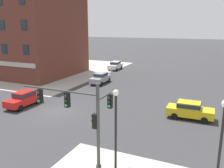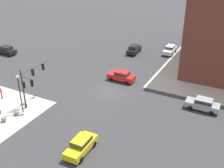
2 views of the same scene
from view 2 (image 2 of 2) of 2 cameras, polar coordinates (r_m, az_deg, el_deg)
The scene contains 12 objects.
ground_plane at distance 41.70m, azimuth -0.80°, elevation -1.73°, with size 320.00×320.00×0.00m, color #38383A.
traffic_signal_main at distance 38.54m, azimuth -16.57°, elevation 0.47°, with size 5.62×2.09×5.67m.
bollard_sphere_curb_a at distance 38.26m, azimuth -18.98°, elevation -5.64°, with size 0.66×0.66×0.66m, color gray.
bollard_sphere_curb_b at distance 37.48m, azimuth -21.33°, elevation -6.79°, with size 0.66×0.66×0.66m, color gray.
pedestrian_with_bag at distance 42.70m, azimuth -21.80°, elevation -1.56°, with size 0.35×0.48×1.76m.
street_lamp_corner_near at distance 37.27m, azimuth -18.45°, elevation -1.09°, with size 0.36×0.36×5.33m.
car_main_northbound_far at distance 44.84m, azimuth 1.96°, elevation 1.71°, with size 1.92×4.41×1.68m.
car_main_southbound_near at distance 60.08m, azimuth -20.88°, elevation 6.58°, with size 2.10×4.50×1.68m.
car_cross_eastbound at distance 56.88m, azimuth 4.54°, elevation 7.20°, with size 4.50×2.09×1.68m.
car_cross_westbound at distance 30.27m, azimuth -6.36°, elevation -12.29°, with size 4.44×1.97×1.68m.
car_parked_curb at distance 57.67m, azimuth 11.81°, elevation 6.99°, with size 4.43×1.94×1.68m.
car_main_mid at distance 38.96m, azimuth 18.16°, elevation -3.87°, with size 1.91×4.41×1.68m.
Camera 2 is at (32.17, 17.53, 19.92)m, focal length 44.56 mm.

